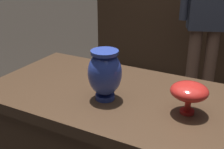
{
  "coord_description": "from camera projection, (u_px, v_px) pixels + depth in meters",
  "views": [
    {
      "loc": [
        0.51,
        -1.03,
        1.37
      ],
      "look_at": [
        -0.01,
        -0.04,
        0.9
      ],
      "focal_mm": 46.27,
      "sensor_mm": 36.0,
      "label": 1
    }
  ],
  "objects": [
    {
      "name": "visitor_center_back",
      "position": [
        208.0,
        12.0,
        2.43
      ],
      "size": [
        0.44,
        0.28,
        1.56
      ],
      "rotation": [
        0.0,
        0.0,
        3.52
      ],
      "color": "brown",
      "rests_on": "ground_plane"
    },
    {
      "name": "vase_centerpiece",
      "position": [
        105.0,
        73.0,
        1.18
      ],
      "size": [
        0.14,
        0.14,
        0.22
      ],
      "color": "#2D429E",
      "rests_on": "display_plinth"
    },
    {
      "name": "vase_tall_behind",
      "position": [
        189.0,
        92.0,
        1.09
      ],
      "size": [
        0.14,
        0.14,
        0.13
      ],
      "color": "red",
      "rests_on": "display_plinth"
    },
    {
      "name": "back_display_shelf",
      "position": [
        208.0,
        39.0,
        3.19
      ],
      "size": [
        2.6,
        0.4,
        0.99
      ],
      "color": "#422D1E",
      "rests_on": "ground_plane"
    }
  ]
}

